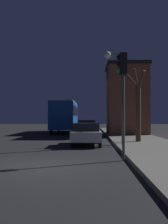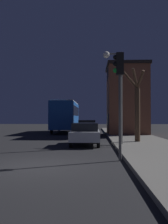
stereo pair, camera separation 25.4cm
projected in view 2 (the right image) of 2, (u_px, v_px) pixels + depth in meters
name	position (u px, v px, depth m)	size (l,w,h in m)	color
ground_plane	(37.00, 166.00, 8.98)	(120.00, 120.00, 0.00)	black
brick_building	(127.00, 99.00, 25.04)	(4.01, 4.78, 6.87)	brown
streetlamp	(115.00, 80.00, 15.08)	(1.18, 0.41, 5.61)	#4C4C4C
traffic_light	(119.00, 83.00, 10.10)	(0.43, 0.24, 4.38)	#4C4C4C
bare_tree	(137.00, 108.00, 16.52)	(1.34, 1.06, 4.77)	#473323
bus	(66.00, 114.00, 29.57)	(2.53, 9.09, 3.61)	#194793
car_near_lane	(85.00, 133.00, 15.70)	(1.78, 3.85, 1.41)	#B7BABF
car_mid_lane	(87.00, 127.00, 25.10)	(1.85, 4.58, 1.51)	olive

